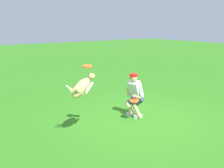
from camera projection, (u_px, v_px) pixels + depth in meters
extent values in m
plane|color=#30791C|center=(140.00, 120.00, 7.36)|extent=(60.00, 60.00, 0.00)
cube|color=silver|center=(131.00, 114.00, 7.69)|extent=(0.26, 0.10, 0.10)
cylinder|color=tan|center=(130.00, 108.00, 7.61)|extent=(0.15, 0.32, 0.37)
cylinder|color=#2D4252|center=(132.00, 101.00, 7.58)|extent=(0.21, 0.42, 0.37)
cube|color=silver|center=(138.00, 116.00, 7.49)|extent=(0.26, 0.10, 0.10)
cylinder|color=tan|center=(137.00, 110.00, 7.42)|extent=(0.15, 0.32, 0.37)
cylinder|color=#2D4252|center=(138.00, 102.00, 7.42)|extent=(0.21, 0.42, 0.37)
cube|color=silver|center=(136.00, 90.00, 7.44)|extent=(0.45, 0.40, 0.58)
cylinder|color=silver|center=(130.00, 87.00, 7.55)|extent=(0.11, 0.15, 0.29)
cylinder|color=silver|center=(141.00, 89.00, 7.28)|extent=(0.11, 0.15, 0.29)
cylinder|color=tan|center=(136.00, 97.00, 7.17)|extent=(0.30, 0.12, 0.19)
cylinder|color=tan|center=(128.00, 92.00, 7.58)|extent=(0.10, 0.15, 0.27)
sphere|color=tan|center=(134.00, 78.00, 7.29)|extent=(0.21, 0.21, 0.21)
cylinder|color=red|center=(134.00, 75.00, 7.27)|extent=(0.22, 0.22, 0.07)
cylinder|color=red|center=(131.00, 77.00, 7.21)|extent=(0.12, 0.12, 0.02)
ellipsoid|color=tan|center=(81.00, 88.00, 6.12)|extent=(0.78, 0.53, 0.57)
ellipsoid|color=silver|center=(86.00, 87.00, 6.28)|extent=(0.14, 0.20, 0.17)
sphere|color=tan|center=(92.00, 76.00, 6.44)|extent=(0.17, 0.17, 0.17)
cone|color=tan|center=(94.00, 76.00, 6.52)|extent=(0.12, 0.12, 0.09)
cone|color=tan|center=(93.00, 74.00, 6.38)|extent=(0.06, 0.06, 0.07)
cone|color=tan|center=(89.00, 73.00, 6.44)|extent=(0.06, 0.06, 0.07)
cylinder|color=silver|center=(89.00, 88.00, 6.26)|extent=(0.33, 0.19, 0.26)
cylinder|color=silver|center=(83.00, 87.00, 6.34)|extent=(0.33, 0.19, 0.26)
cylinder|color=tan|center=(78.00, 92.00, 5.92)|extent=(0.33, 0.19, 0.26)
cylinder|color=tan|center=(73.00, 91.00, 6.01)|extent=(0.33, 0.19, 0.26)
cylinder|color=silver|center=(69.00, 89.00, 5.76)|extent=(0.20, 0.12, 0.23)
cylinder|color=#E75117|center=(87.00, 66.00, 6.24)|extent=(0.32, 0.32, 0.07)
cylinder|color=#F65124|center=(134.00, 101.00, 7.09)|extent=(0.31, 0.32, 0.09)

